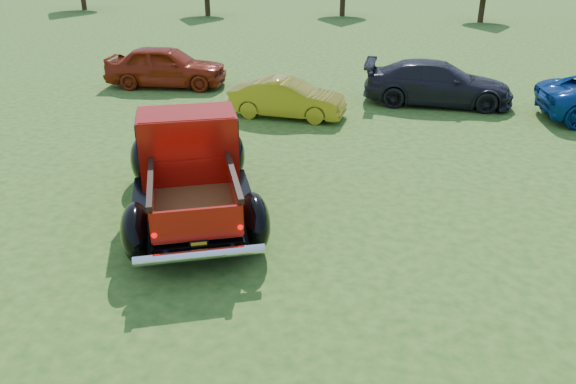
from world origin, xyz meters
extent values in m
plane|color=#264F16|center=(0.00, 0.00, 0.00)|extent=(120.00, 120.00, 0.00)
cylinder|color=#332114|center=(-12.00, 29.00, 0.83)|extent=(0.36, 0.36, 1.66)
cylinder|color=#332114|center=(-3.00, 31.00, 0.90)|extent=(0.36, 0.36, 1.80)
cylinder|color=#332114|center=(6.00, 30.00, 0.79)|extent=(0.36, 0.36, 1.58)
cylinder|color=black|center=(-2.05, -1.19, 0.43)|extent=(0.59, 0.89, 0.86)
cylinder|color=black|center=(-0.38, -0.43, 0.43)|extent=(0.59, 0.89, 0.86)
cylinder|color=black|center=(-3.46, 1.95, 0.43)|extent=(0.59, 0.89, 0.86)
cylinder|color=black|center=(-1.80, 2.70, 0.43)|extent=(0.59, 0.89, 0.86)
cube|color=black|center=(-1.95, 0.81, 0.48)|extent=(3.45, 5.22, 0.21)
cube|color=#A01008|center=(-2.68, 2.42, 0.92)|extent=(2.33, 2.22, 0.67)
cube|color=silver|center=(-3.02, 3.17, 0.91)|extent=(1.59, 0.77, 0.54)
cube|color=#A01008|center=(-2.10, 1.15, 1.29)|extent=(2.25, 1.91, 1.40)
cube|color=black|center=(-2.10, 1.15, 1.67)|extent=(2.25, 1.83, 0.54)
cube|color=#A01008|center=(-2.10, 1.15, 1.96)|extent=(2.13, 1.78, 0.09)
cube|color=brown|center=(-1.39, -0.42, 0.67)|extent=(2.21, 2.56, 0.05)
cube|color=#A01008|center=(-2.05, -0.72, 0.95)|extent=(0.93, 1.98, 0.56)
cube|color=#A01008|center=(-0.73, -0.12, 0.95)|extent=(0.93, 1.98, 0.56)
cube|color=#A01008|center=(-1.83, 0.56, 0.95)|extent=(1.34, 0.65, 0.56)
cube|color=#A01008|center=(-0.95, -1.40, 0.95)|extent=(1.35, 0.66, 0.56)
cube|color=black|center=(-2.05, -0.72, 1.28)|extent=(0.97, 2.00, 0.10)
cube|color=black|center=(-0.73, -0.12, 1.28)|extent=(0.97, 2.00, 0.10)
ellipsoid|color=black|center=(-2.15, -1.23, 0.56)|extent=(0.92, 1.24, 0.95)
ellipsoid|color=black|center=(-0.28, -0.39, 0.56)|extent=(0.92, 1.24, 0.95)
ellipsoid|color=black|center=(-3.56, 1.90, 0.56)|extent=(0.92, 1.24, 0.95)
ellipsoid|color=black|center=(-1.70, 2.74, 0.56)|extent=(0.92, 1.24, 0.95)
cube|color=black|center=(-2.85, 0.34, 0.35)|extent=(1.24, 2.20, 0.06)
cube|color=black|center=(-0.99, 1.18, 0.35)|extent=(1.24, 2.20, 0.06)
cylinder|color=silver|center=(-0.84, -1.64, 0.54)|extent=(1.98, 1.02, 0.17)
cube|color=black|center=(-0.93, -1.44, 0.59)|extent=(0.30, 0.15, 0.16)
cube|color=gold|center=(-0.93, -1.45, 0.59)|extent=(0.24, 0.12, 0.11)
sphere|color=#CC0505|center=(-1.56, -1.71, 0.84)|extent=(0.10, 0.10, 0.10)
sphere|color=#CC0505|center=(-0.31, -1.14, 0.84)|extent=(0.10, 0.10, 0.10)
imported|color=maroon|center=(-6.70, 10.28, 0.75)|extent=(4.56, 2.28, 1.49)
imported|color=#A69216|center=(-1.51, 7.56, 0.58)|extent=(3.59, 1.40, 1.17)
imported|color=black|center=(3.00, 10.08, 0.70)|extent=(4.83, 2.02, 1.40)
camera|label=1|loc=(2.24, -8.84, 5.22)|focal=35.00mm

